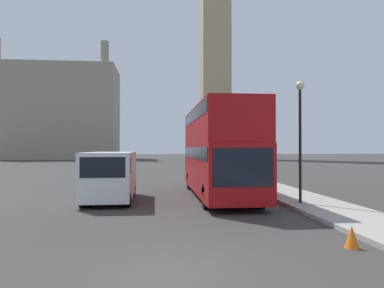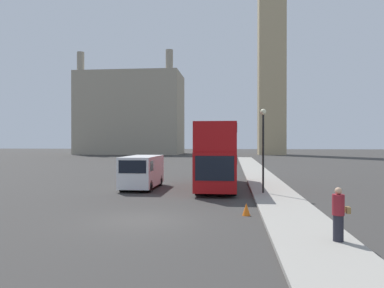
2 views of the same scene
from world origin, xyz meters
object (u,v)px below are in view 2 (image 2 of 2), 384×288
object	(u,v)px
white_van	(142,171)
street_lamp	(263,137)
red_double_decker_bus	(218,153)
pedestrian	(339,214)
clock_tower	(272,14)

from	to	relation	value
white_van	street_lamp	size ratio (longest dim) A/B	1.03
street_lamp	red_double_decker_bus	bearing A→B (deg)	130.38
red_double_decker_bus	white_van	size ratio (longest dim) A/B	2.00
red_double_decker_bus	pedestrian	xyz separation A→B (m)	(4.28, -14.36, -1.48)
clock_tower	white_van	distance (m)	79.21
white_van	pedestrian	distance (m)	16.35
clock_tower	pedestrian	distance (m)	90.02
white_van	street_lamp	xyz separation A→B (m)	(8.10, -2.33, 2.34)
street_lamp	white_van	bearing A→B (deg)	163.95
white_van	pedestrian	world-z (taller)	white_van
clock_tower	pedestrian	xyz separation A→B (m)	(-6.66, -82.98, -34.26)
red_double_decker_bus	white_van	bearing A→B (deg)	-168.61
red_double_decker_bus	street_lamp	bearing A→B (deg)	-49.62
clock_tower	red_double_decker_bus	world-z (taller)	clock_tower
red_double_decker_bus	street_lamp	xyz separation A→B (m)	(2.88, -3.38, 1.09)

